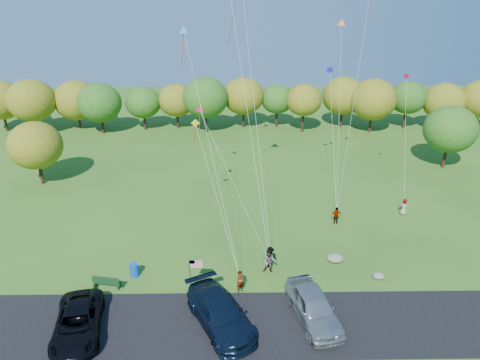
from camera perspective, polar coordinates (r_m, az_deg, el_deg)
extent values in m
plane|color=#315F1B|center=(31.65, 1.16, -13.74)|extent=(140.00, 140.00, 0.00)
cube|color=black|center=(28.57, 1.45, -18.59)|extent=(44.00, 6.00, 0.06)
cylinder|color=#3B2115|center=(74.06, -28.97, 6.86)|extent=(0.36, 0.36, 2.78)
cylinder|color=#3B2115|center=(73.27, -24.31, 7.76)|extent=(0.36, 0.36, 3.20)
ellipsoid|color=#1F4F14|center=(72.55, -24.75, 10.25)|extent=(5.25, 5.25, 4.73)
cylinder|color=#3B2115|center=(68.33, -20.87, 6.96)|extent=(0.36, 0.36, 2.51)
ellipsoid|color=#2F5E17|center=(67.51, -21.29, 9.71)|extent=(6.57, 6.57, 5.91)
cylinder|color=#3B2115|center=(68.87, -16.62, 7.70)|extent=(0.36, 0.36, 2.60)
ellipsoid|color=#2F5E17|center=(68.15, -16.91, 10.10)|extent=(5.15, 5.15, 4.63)
cylinder|color=#3B2115|center=(66.05, -13.67, 7.38)|extent=(0.36, 0.36, 2.66)
ellipsoid|color=#1F4F14|center=(65.31, -13.92, 9.85)|extent=(4.95, 4.95, 4.46)
cylinder|color=#3B2115|center=(67.10, -8.20, 8.16)|extent=(0.36, 0.36, 2.87)
ellipsoid|color=#1F4F14|center=(66.20, -8.39, 11.27)|extent=(7.08, 7.08, 6.38)
cylinder|color=#3B2115|center=(65.04, -5.01, 7.73)|extent=(0.36, 0.36, 2.69)
ellipsoid|color=#1F4F14|center=(64.18, -5.12, 10.67)|extent=(6.43, 6.43, 5.79)
cylinder|color=#3B2115|center=(66.73, -0.13, 8.19)|extent=(0.36, 0.36, 2.59)
ellipsoid|color=#1F4F14|center=(65.93, -0.13, 10.89)|extent=(5.96, 5.96, 5.36)
cylinder|color=#3B2115|center=(67.28, 3.80, 8.34)|extent=(0.36, 0.36, 2.74)
ellipsoid|color=#1F4F14|center=(66.48, 3.88, 11.09)|extent=(5.97, 5.97, 5.37)
cylinder|color=#3B2115|center=(65.40, 8.87, 7.58)|extent=(0.36, 0.36, 2.59)
ellipsoid|color=#2F5E17|center=(64.66, 9.03, 10.04)|extent=(4.91, 4.91, 4.42)
cylinder|color=#3B2115|center=(65.96, 12.91, 7.64)|extent=(0.36, 0.36, 3.12)
ellipsoid|color=#2F5E17|center=(65.03, 13.23, 10.93)|extent=(7.16, 7.16, 6.45)
cylinder|color=#3B2115|center=(68.22, 17.65, 7.32)|extent=(0.36, 0.36, 2.36)
ellipsoid|color=#2F5E17|center=(67.54, 17.95, 9.56)|extent=(4.86, 4.86, 4.38)
cylinder|color=#3B2115|center=(69.08, 20.78, 7.28)|extent=(0.36, 0.36, 2.81)
ellipsoid|color=#1F4F14|center=(68.35, 21.16, 9.76)|extent=(5.21, 5.21, 4.69)
cylinder|color=#3B2115|center=(73.86, 24.20, 7.54)|extent=(0.36, 0.36, 2.34)
ellipsoid|color=#1F4F14|center=(73.13, 24.63, 9.96)|extent=(6.34, 6.34, 5.71)
cylinder|color=#3B2115|center=(75.27, 27.46, 7.51)|extent=(0.36, 0.36, 3.07)
ellipsoid|color=#2F5E17|center=(74.48, 28.01, 10.27)|extent=(6.84, 6.84, 6.16)
cylinder|color=#3B2115|center=(51.18, -25.02, 0.91)|extent=(0.36, 0.36, 2.60)
ellipsoid|color=#2F5E17|center=(50.17, -25.63, 4.19)|extent=(5.60, 5.60, 5.04)
cylinder|color=#3B2115|center=(56.22, 25.64, 2.86)|extent=(0.36, 0.36, 2.80)
ellipsoid|color=#1F4F14|center=(55.24, 26.25, 6.10)|extent=(6.00, 6.00, 5.40)
imported|color=black|center=(29.11, -20.84, -17.35)|extent=(3.73, 6.22, 1.62)
imported|color=black|center=(27.85, -2.71, -17.33)|extent=(5.16, 6.82, 1.84)
imported|color=#9DA2A7|center=(28.60, 9.78, -16.29)|extent=(3.50, 6.06, 1.94)
imported|color=#4C4C59|center=(30.48, 0.05, -13.39)|extent=(0.75, 0.71, 1.72)
imported|color=#4C4C59|center=(32.35, 3.94, -10.75)|extent=(1.06, 0.89, 1.92)
imported|color=#4C4C59|center=(33.16, 4.03, -10.13)|extent=(1.07, 0.65, 1.61)
imported|color=#4C4C59|center=(39.58, 12.72, -4.63)|extent=(0.98, 0.44, 1.64)
imported|color=#4C4C59|center=(43.00, 21.03, -3.36)|extent=(0.93, 0.85, 1.60)
cube|color=#14381B|center=(32.39, -17.31, -12.98)|extent=(2.00, 0.51, 0.07)
cube|color=#14381B|center=(32.04, -17.48, -12.71)|extent=(1.99, 0.45, 0.61)
cube|color=#14381B|center=(32.77, -18.70, -13.22)|extent=(0.18, 0.51, 0.47)
cube|color=#14381B|center=(32.30, -15.79, -13.39)|extent=(0.18, 0.51, 0.47)
cylinder|color=#0C43B4|center=(33.08, -13.91, -11.59)|extent=(0.67, 0.67, 1.01)
cylinder|color=black|center=(30.59, -6.67, -12.49)|extent=(0.05, 0.05, 2.51)
cube|color=red|center=(30.03, -5.88, -11.11)|extent=(0.91, 0.60, 0.02)
cube|color=navy|center=(29.96, -6.42, -10.81)|extent=(0.36, 0.02, 0.28)
ellipsoid|color=gray|center=(34.56, 12.60, -10.13)|extent=(1.28, 1.00, 0.64)
ellipsoid|color=slate|center=(33.65, 17.99, -12.05)|extent=(0.87, 0.73, 0.45)
cone|color=blue|center=(36.39, -7.50, 19.10)|extent=(0.86, 0.36, 0.81)
cone|color=orange|center=(40.49, 13.39, 19.66)|extent=(0.85, 0.61, 0.69)
cube|color=#BF0D4A|center=(43.46, 21.30, 12.75)|extent=(0.51, 0.41, 0.62)
cube|color=#FFF715|center=(35.97, -5.96, 7.56)|extent=(0.72, 0.17, 0.71)
cube|color=#3513BE|center=(45.19, 11.89, 14.13)|extent=(0.79, 0.22, 0.77)
cone|color=red|center=(37.65, -5.40, 9.35)|extent=(0.89, 0.68, 0.76)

